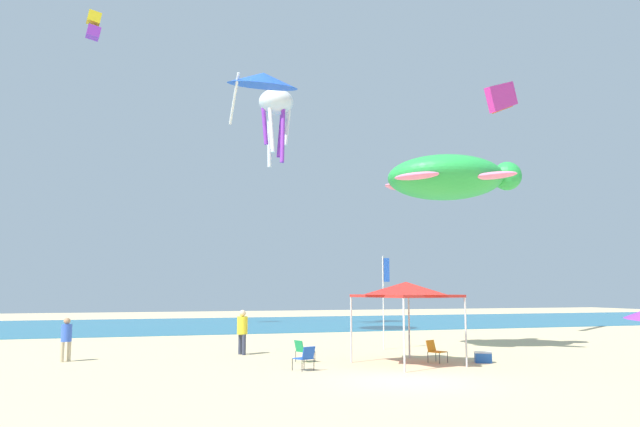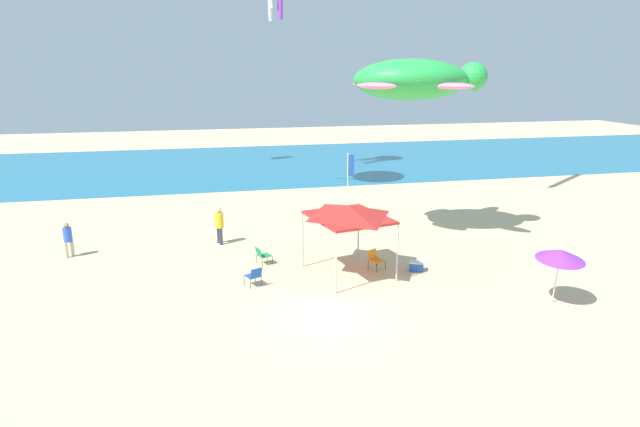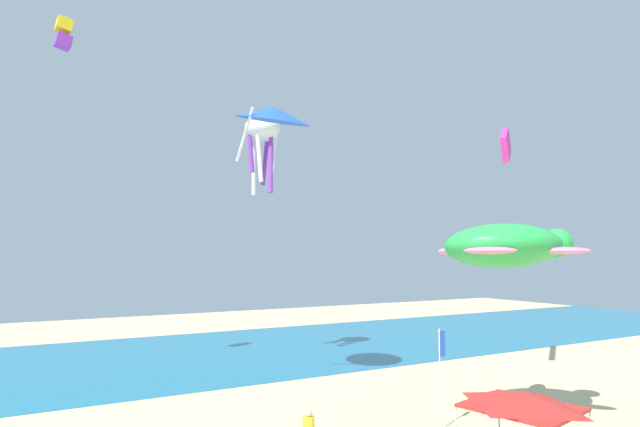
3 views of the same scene
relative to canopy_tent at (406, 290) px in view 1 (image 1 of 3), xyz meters
The scene contains 15 objects.
ground 4.79m from the canopy_tent, 115.05° to the right, with size 120.00×120.00×0.10m, color #D6BC8C.
ocean_strip 27.77m from the canopy_tent, 93.44° to the left, with size 120.00×21.82×0.02m, color teal.
canopy_tent is the anchor object (origin of this frame).
folding_chair_facing_ocean 2.60m from the canopy_tent, 14.01° to the left, with size 0.75×0.79×0.82m.
folding_chair_left_of_tent 4.61m from the canopy_tent, behind, with size 0.72×0.78×0.82m.
folding_chair_near_cooler 4.50m from the canopy_tent, 151.09° to the left, with size 0.76×0.70×0.82m.
cooler_box 3.90m from the canopy_tent, ahead, with size 0.73×0.63×0.40m.
banner_flag 5.70m from the canopy_tent, 74.64° to the left, with size 0.36×0.06×4.27m.
person_beachcomber 13.01m from the canopy_tent, 158.22° to the left, with size 0.39×0.39×1.64m.
person_far_stroller 7.49m from the canopy_tent, 134.58° to the left, with size 0.44×0.48×1.86m.
kite_box_yellow 32.62m from the canopy_tent, 118.74° to the left, with size 1.11×1.02×1.98m.
kite_octopus_white 26.39m from the canopy_tent, 89.23° to the left, with size 2.60×2.60×5.79m.
kite_turtle_green 7.89m from the canopy_tent, 44.37° to the left, with size 6.69×5.98×2.21m.
kite_parafoil_magenta 19.41m from the canopy_tent, 41.62° to the left, with size 4.41×3.46×3.16m.
kite_delta_blue 19.62m from the canopy_tent, 99.28° to the left, with size 4.67×4.73×3.70m.
Camera 1 is at (-8.12, -16.92, 2.72)m, focal length 33.93 mm.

